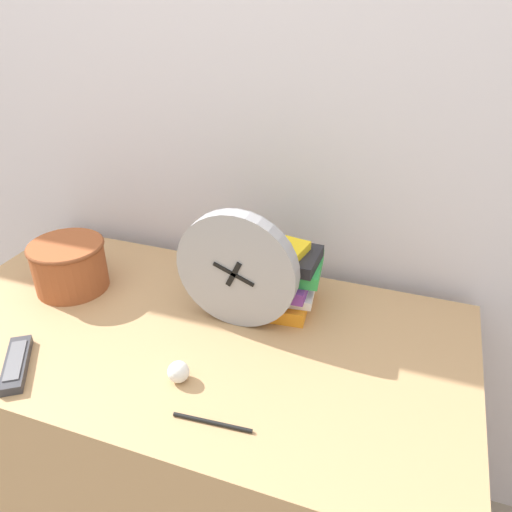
% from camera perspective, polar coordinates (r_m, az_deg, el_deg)
% --- Properties ---
extents(wall_back, '(6.00, 0.04, 2.40)m').
position_cam_1_polar(wall_back, '(1.37, -0.87, 16.46)').
color(wall_back, silver).
rests_on(wall_back, ground_plane).
extents(desk, '(1.31, 0.69, 0.77)m').
position_cam_1_polar(desk, '(1.48, -6.60, -20.29)').
color(desk, tan).
rests_on(desk, ground_plane).
extents(desk_clock, '(0.29, 0.04, 0.29)m').
position_cam_1_polar(desk_clock, '(1.15, -2.22, -1.64)').
color(desk_clock, '#99999E').
rests_on(desk_clock, desk).
extents(book_stack, '(0.25, 0.20, 0.17)m').
position_cam_1_polar(book_stack, '(1.25, 1.78, -2.12)').
color(book_stack, orange).
rests_on(book_stack, desk).
extents(basket, '(0.20, 0.20, 0.13)m').
position_cam_1_polar(basket, '(1.41, -20.58, -0.87)').
color(basket, '#994C28').
rests_on(basket, desk).
extents(tv_remote, '(0.13, 0.17, 0.02)m').
position_cam_1_polar(tv_remote, '(1.21, -25.71, -11.04)').
color(tv_remote, '#333338').
rests_on(tv_remote, desk).
extents(crumpled_paper_ball, '(0.05, 0.05, 0.05)m').
position_cam_1_polar(crumpled_paper_ball, '(1.07, -8.85, -12.94)').
color(crumpled_paper_ball, white).
rests_on(crumpled_paper_ball, desk).
extents(pen, '(0.16, 0.02, 0.01)m').
position_cam_1_polar(pen, '(1.00, -5.02, -18.42)').
color(pen, black).
rests_on(pen, desk).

